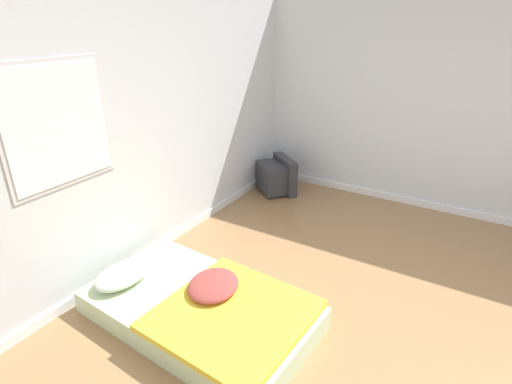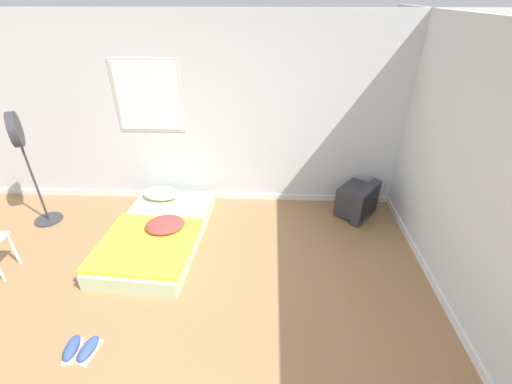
% 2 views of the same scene
% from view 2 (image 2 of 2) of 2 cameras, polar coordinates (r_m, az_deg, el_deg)
% --- Properties ---
extents(ground_plane, '(20.00, 20.00, 0.00)m').
position_cam_2_polar(ground_plane, '(3.40, -18.85, -26.30)').
color(ground_plane, '#997047').
extents(wall_back, '(8.13, 0.08, 2.60)m').
position_cam_2_polar(wall_back, '(4.86, -10.61, 12.36)').
color(wall_back, silver).
rests_on(wall_back, ground_plane).
extents(mattress_bed, '(1.19, 1.92, 0.34)m').
position_cam_2_polar(mattress_bed, '(4.53, -16.11, -6.46)').
color(mattress_bed, beige).
rests_on(mattress_bed, ground_plane).
extents(crt_tv, '(0.65, 0.67, 0.49)m').
position_cam_2_polar(crt_tv, '(4.99, 16.56, -1.33)').
color(crt_tv, '#333338').
rests_on(crt_tv, ground_plane).
extents(sneaker_pair, '(0.29, 0.27, 0.10)m').
position_cam_2_polar(sneaker_pair, '(3.65, -27.23, -22.21)').
color(sneaker_pair, silver).
rests_on(sneaker_pair, ground_plane).
extents(standing_fan, '(0.35, 0.42, 1.54)m').
position_cam_2_polar(standing_fan, '(5.14, -34.49, 6.24)').
color(standing_fan, '#333338').
rests_on(standing_fan, ground_plane).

